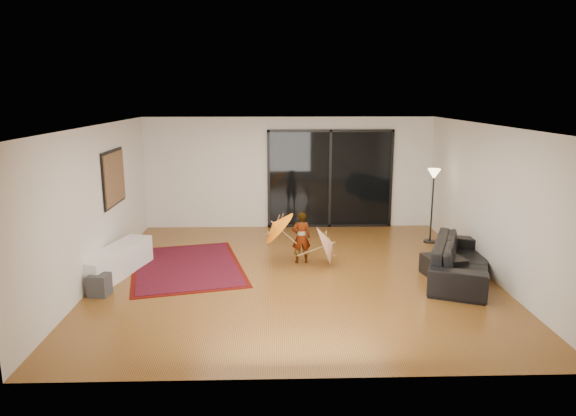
{
  "coord_description": "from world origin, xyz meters",
  "views": [
    {
      "loc": [
        -0.4,
        -8.88,
        3.23
      ],
      "look_at": [
        -0.11,
        0.69,
        1.1
      ],
      "focal_mm": 32.0,
      "sensor_mm": 36.0,
      "label": 1
    }
  ],
  "objects_px": {
    "media_console": "(116,262)",
    "child": "(301,238)",
    "sofa": "(461,260)",
    "ottoman": "(443,266)"
  },
  "relations": [
    {
      "from": "sofa",
      "to": "child",
      "type": "distance_m",
      "value": 2.97
    },
    {
      "from": "media_console",
      "to": "child",
      "type": "height_order",
      "value": "child"
    },
    {
      "from": "ottoman",
      "to": "child",
      "type": "distance_m",
      "value": 2.69
    },
    {
      "from": "media_console",
      "to": "sofa",
      "type": "relative_size",
      "value": 0.79
    },
    {
      "from": "media_console",
      "to": "ottoman",
      "type": "bearing_deg",
      "value": 13.16
    },
    {
      "from": "media_console",
      "to": "sofa",
      "type": "xyz_separation_m",
      "value": [
        6.2,
        -0.32,
        0.09
      ]
    },
    {
      "from": "ottoman",
      "to": "child",
      "type": "relative_size",
      "value": 0.63
    },
    {
      "from": "ottoman",
      "to": "child",
      "type": "bearing_deg",
      "value": 161.74
    },
    {
      "from": "media_console",
      "to": "child",
      "type": "distance_m",
      "value": 3.46
    },
    {
      "from": "sofa",
      "to": "ottoman",
      "type": "bearing_deg",
      "value": 86.86
    }
  ]
}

